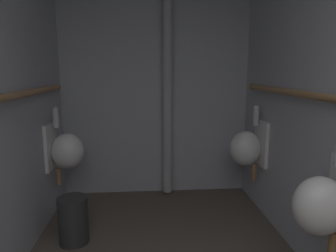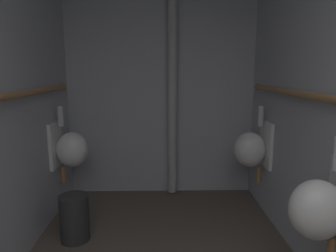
% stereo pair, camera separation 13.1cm
% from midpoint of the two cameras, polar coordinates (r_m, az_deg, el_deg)
% --- Properties ---
extents(wall_back, '(2.17, 0.06, 2.70)m').
position_cam_midpoint_polar(wall_back, '(3.42, -3.48, 9.71)').
color(wall_back, '#B2B5BE').
rests_on(wall_back, ground).
extents(urinal_left_mid, '(0.32, 0.30, 0.76)m').
position_cam_midpoint_polar(urinal_left_mid, '(3.08, -19.77, -4.24)').
color(urinal_left_mid, white).
extents(urinal_right_mid, '(0.32, 0.30, 0.76)m').
position_cam_midpoint_polar(urinal_right_mid, '(1.96, 25.27, -13.00)').
color(urinal_right_mid, white).
extents(urinal_right_far, '(0.32, 0.30, 0.76)m').
position_cam_midpoint_polar(urinal_right_far, '(3.08, 13.44, -3.88)').
color(urinal_right_far, white).
extents(standpipe_back_wall, '(0.10, 0.10, 2.65)m').
position_cam_midpoint_polar(standpipe_back_wall, '(3.31, -1.27, 9.70)').
color(standpipe_back_wall, '#B2B2B2').
rests_on(standpipe_back_wall, ground).
extents(waste_bin, '(0.24, 0.24, 0.39)m').
position_cam_midpoint_polar(waste_bin, '(2.72, -18.62, -16.32)').
color(waste_bin, '#2D2D2D').
rests_on(waste_bin, ground).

